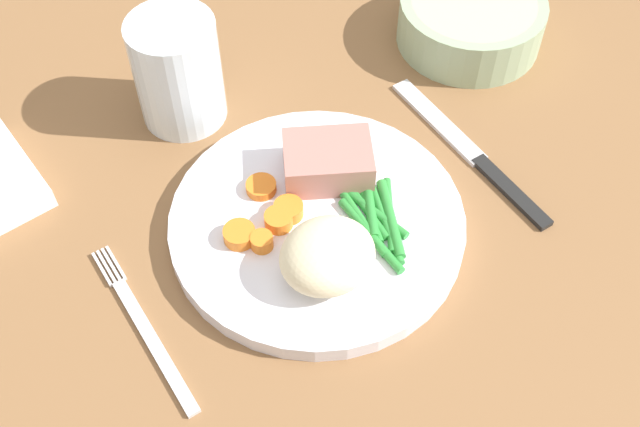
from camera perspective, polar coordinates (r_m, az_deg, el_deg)
dining_table at (r=63.75cm, az=-2.46°, el=-2.85°), size 120.00×90.00×2.00cm
dinner_plate at (r=62.94cm, az=0.00°, el=-0.99°), size 24.30×24.30×1.60cm
meat_portion at (r=64.20cm, az=0.59°, el=3.87°), size 9.02×8.24×3.17cm
mashed_potatoes at (r=57.73cm, az=0.55°, el=-3.15°), size 7.49×6.79×4.31cm
carrot_slices at (r=61.90cm, az=-4.02°, el=-0.38°), size 7.07×7.56×1.19cm
green_beans at (r=62.20cm, az=4.19°, el=-0.30°), size 5.23×10.47×0.87cm
fork at (r=60.11cm, az=-12.92°, el=-8.23°), size 1.44×16.60×0.40cm
knife at (r=70.10cm, az=11.21°, el=4.37°), size 1.70×20.50×0.64cm
water_glass at (r=70.76cm, az=-10.13°, el=10.01°), size 7.81×7.81×10.29cm
salad_bowl at (r=79.85cm, az=11.15°, el=14.01°), size 14.40×14.40×4.79cm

